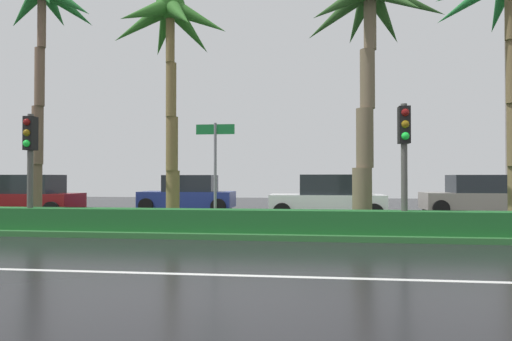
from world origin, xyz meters
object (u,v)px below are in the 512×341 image
(palm_tree_mid_left, at_px, (41,17))
(car_in_traffic_second, at_px, (188,194))
(car_in_traffic_leading, at_px, (28,197))
(traffic_signal_median_right, at_px, (404,144))
(palm_tree_centre_left, at_px, (170,37))
(car_in_traffic_third, at_px, (328,198))
(palm_tree_centre, at_px, (369,31))
(traffic_signal_median_left, at_px, (30,150))
(palm_tree_centre_right, at_px, (509,5))
(street_name_sign, at_px, (215,161))
(car_in_traffic_fourth, at_px, (476,196))

(palm_tree_mid_left, height_order, car_in_traffic_second, palm_tree_mid_left)
(car_in_traffic_leading, bearing_deg, traffic_signal_median_right, 159.28)
(palm_tree_centre_left, xyz_separation_m, car_in_traffic_leading, (-7.26, 3.80, -5.13))
(car_in_traffic_second, height_order, car_in_traffic_third, same)
(palm_tree_centre_left, bearing_deg, palm_tree_mid_left, 178.69)
(palm_tree_centre, bearing_deg, traffic_signal_median_left, -170.39)
(palm_tree_centre, bearing_deg, palm_tree_centre_right, -1.06)
(palm_tree_mid_left, xyz_separation_m, palm_tree_centre_left, (4.35, -0.10, -0.85))
(traffic_signal_median_right, height_order, car_in_traffic_third, traffic_signal_median_right)
(car_in_traffic_second, bearing_deg, palm_tree_centre_right, 148.54)
(traffic_signal_median_right, distance_m, car_in_traffic_third, 5.92)
(palm_tree_centre, bearing_deg, street_name_sign, -165.94)
(palm_tree_centre_right, bearing_deg, palm_tree_mid_left, 179.62)
(car_in_traffic_leading, bearing_deg, palm_tree_centre_right, 167.55)
(car_in_traffic_second, distance_m, car_in_traffic_third, 6.95)
(street_name_sign, bearing_deg, car_in_traffic_second, 110.57)
(traffic_signal_median_left, xyz_separation_m, car_in_traffic_third, (8.57, 5.49, -1.57))
(traffic_signal_median_right, bearing_deg, traffic_signal_median_left, -179.62)
(palm_tree_mid_left, xyz_separation_m, car_in_traffic_second, (3.03, 6.78, -5.99))
(car_in_traffic_leading, xyz_separation_m, car_in_traffic_second, (5.94, 3.08, 0.00))
(traffic_signal_median_left, xyz_separation_m, street_name_sign, (5.25, 0.53, -0.32))
(palm_tree_centre, bearing_deg, car_in_traffic_third, 105.27)
(palm_tree_mid_left, xyz_separation_m, palm_tree_centre, (10.37, -0.02, -0.86))
(car_in_traffic_third, bearing_deg, traffic_signal_median_left, 32.62)
(car_in_traffic_fourth, bearing_deg, palm_tree_centre_right, 77.96)
(car_in_traffic_leading, bearing_deg, palm_tree_mid_left, 128.20)
(palm_tree_centre_left, relative_size, traffic_signal_median_right, 2.15)
(palm_tree_centre, distance_m, car_in_traffic_fourth, 9.98)
(traffic_signal_median_right, distance_m, street_name_sign, 5.10)
(palm_tree_centre_right, height_order, car_in_traffic_second, palm_tree_centre_right)
(palm_tree_centre, relative_size, street_name_sign, 2.51)
(palm_tree_mid_left, height_order, palm_tree_centre_right, palm_tree_mid_left)
(palm_tree_mid_left, height_order, palm_tree_centre_left, palm_tree_mid_left)
(traffic_signal_median_left, bearing_deg, street_name_sign, 5.81)
(traffic_signal_median_left, bearing_deg, car_in_traffic_fourth, 29.07)
(palm_tree_centre_right, relative_size, traffic_signal_median_right, 2.28)
(palm_tree_mid_left, relative_size, traffic_signal_median_left, 2.48)
(traffic_signal_median_right, bearing_deg, car_in_traffic_fourth, 60.58)
(palm_tree_centre_left, distance_m, traffic_signal_median_right, 7.70)
(car_in_traffic_leading, relative_size, car_in_traffic_third, 1.00)
(car_in_traffic_third, relative_size, car_in_traffic_fourth, 1.00)
(palm_tree_centre_right, bearing_deg, street_name_sign, -172.94)
(palm_tree_mid_left, relative_size, car_in_traffic_second, 1.89)
(palm_tree_centre, relative_size, car_in_traffic_leading, 1.75)
(palm_tree_centre_right, distance_m, car_in_traffic_third, 8.49)
(car_in_traffic_leading, xyz_separation_m, car_in_traffic_fourth, (18.63, 2.97, 0.00))
(car_in_traffic_second, bearing_deg, car_in_traffic_leading, 27.43)
(street_name_sign, xyz_separation_m, car_in_traffic_leading, (-8.91, 4.82, -1.25))
(palm_tree_centre, distance_m, street_name_sign, 5.95)
(car_in_traffic_leading, bearing_deg, car_in_traffic_third, -179.37)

